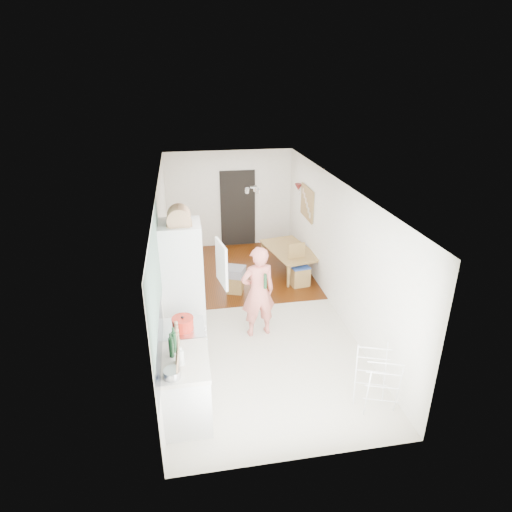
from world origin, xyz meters
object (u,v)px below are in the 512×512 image
object	(u,v)px
person	(258,284)
drying_rack	(377,382)
dining_table	(291,262)
dining_chair	(299,266)
stool	(235,283)

from	to	relation	value
person	drying_rack	xyz separation A→B (m)	(1.25, -2.08, -0.53)
dining_table	dining_chair	distance (m)	0.72
dining_table	dining_chair	world-z (taller)	dining_chair
dining_table	person	bearing A→B (deg)	142.02
dining_table	drying_rack	distance (m)	4.47
person	dining_chair	distance (m)	2.14
stool	person	bearing A→B (deg)	-82.84
dining_table	stool	world-z (taller)	dining_table
stool	drying_rack	bearing A→B (deg)	-68.42
person	dining_table	distance (m)	2.76
dining_table	drying_rack	size ratio (longest dim) A/B	1.53
person	dining_table	size ratio (longest dim) A/B	1.43
person	dining_chair	size ratio (longest dim) A/B	2.16
dining_table	dining_chair	xyz separation A→B (m)	(0.01, -0.69, 0.21)
person	stool	distance (m)	1.78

